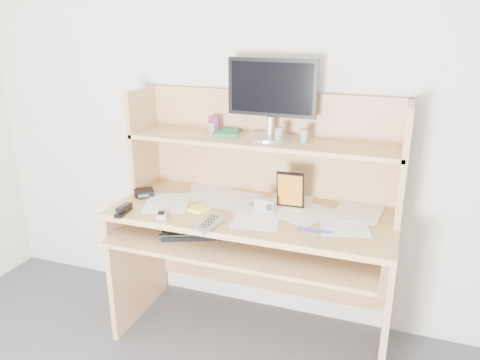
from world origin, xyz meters
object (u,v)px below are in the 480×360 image
(game_case, at_px, (290,190))
(monitor, at_px, (271,96))
(tv_remote, at_px, (209,224))
(desk, at_px, (257,215))
(keyboard, at_px, (208,231))

(game_case, bearing_deg, monitor, 138.15)
(tv_remote, xyz_separation_m, game_case, (0.30, 0.34, 0.09))
(tv_remote, relative_size, monitor, 0.45)
(desk, relative_size, tv_remote, 6.80)
(desk, height_order, keyboard, desk)
(keyboard, bearing_deg, game_case, 6.68)
(keyboard, distance_m, monitor, 0.74)
(desk, xyz_separation_m, keyboard, (-0.19, -0.21, -0.03))
(desk, relative_size, monitor, 3.07)
(tv_remote, distance_m, monitor, 0.71)
(monitor, bearing_deg, desk, -103.47)
(tv_remote, height_order, monitor, monitor)
(desk, height_order, game_case, desk)
(tv_remote, bearing_deg, desk, 77.75)
(game_case, xyz_separation_m, monitor, (-0.14, 0.11, 0.44))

